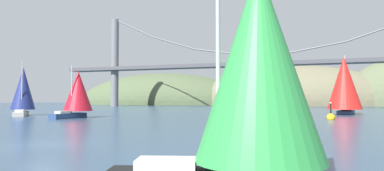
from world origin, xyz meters
TOP-DOWN VIEW (x-y plane):
  - ground_plane at (0.00, 0.00)m, footprint 360.00×360.00m
  - headland_center at (5.00, 135.00)m, footprint 84.83×44.00m
  - headland_left at (-55.00, 135.00)m, footprint 84.90×44.00m
  - suspension_bridge at (0.00, 95.00)m, footprint 145.84×6.00m
  - sailboat_navy_sail at (-31.17, 29.00)m, footprint 6.69×7.48m
  - sailboat_crimson_sail at (-17.76, 26.08)m, footprint 4.83×7.21m
  - sailboat_green_sail at (14.31, -6.46)m, footprint 7.37×5.09m
  - sailboat_red_spinnaker at (20.25, 50.59)m, footprint 6.67×10.25m
  - sailboat_teal_sail at (-1.96, 50.28)m, footprint 5.22×7.91m
  - channel_buoy at (17.52, 33.78)m, footprint 1.10×1.10m

SIDE VIEW (x-z plane):
  - ground_plane at x=0.00m, z-range 0.00..0.00m
  - headland_center at x=5.00m, z-range -16.58..16.58m
  - headland_left at x=-55.00m, z-range -14.70..14.70m
  - channel_buoy at x=17.52m, z-range -0.95..1.69m
  - sailboat_crimson_sail at x=-17.76m, z-range -0.09..7.62m
  - sailboat_teal_sail at x=-1.96m, z-range -0.09..7.75m
  - sailboat_green_sail at x=14.31m, z-range -0.21..7.90m
  - sailboat_navy_sail at x=-31.17m, z-range -0.23..8.78m
  - sailboat_red_spinnaker at x=20.25m, z-range 0.07..10.78m
  - suspension_bridge at x=0.00m, z-range -1.55..30.75m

